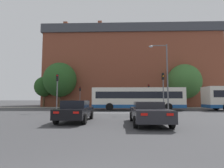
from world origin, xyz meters
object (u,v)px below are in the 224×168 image
Objects in this scene: traffic_light_far_left at (80,93)px; car_roadster_right at (149,113)px; car_saloon_left at (76,111)px; street_lamp_junction at (164,71)px; pedestrian_waiting at (174,102)px; traffic_light_near_left at (57,87)px; bus_crossing_lead at (138,98)px; traffic_light_near_right at (163,86)px; traffic_light_far_right at (149,92)px.

car_roadster_right is at bearing -66.85° from traffic_light_far_left.
traffic_light_far_left is (-8.50, 19.88, 1.83)m from car_roadster_right.
car_saloon_left reaches higher than car_roadster_right.
street_lamp_junction is 12.87m from pedestrian_waiting.
street_lamp_junction reaches higher than traffic_light_far_left.
car_roadster_right is 1.29× the size of traffic_light_far_left.
car_roadster_right is 22.67m from pedestrian_waiting.
car_roadster_right is 12.97m from traffic_light_near_left.
traffic_light_near_left is 12.66m from street_lamp_junction.
bus_crossing_lead is at bearing 65.41° from car_saloon_left.
car_roadster_right is at bearing -109.76° from traffic_light_near_right.
bus_crossing_lead is 3.32× the size of traffic_light_far_left.
car_roadster_right is 1.18× the size of traffic_light_far_right.
traffic_light_far_right is 0.93× the size of traffic_light_near_left.
car_roadster_right is at bearing 29.75° from pedestrian_waiting.
car_saloon_left is 1.01× the size of traffic_light_near_right.
traffic_light_near_left is 2.45× the size of pedestrian_waiting.
street_lamp_junction is at bearing 45.48° from car_saloon_left.
car_roadster_right is 1.06× the size of traffic_light_near_right.
bus_crossing_lead is 7.04m from traffic_light_far_right.
car_saloon_left is at bearing 166.24° from car_roadster_right.
bus_crossing_lead is at bearing -112.75° from traffic_light_far_right.
traffic_light_far_left is at bearing -124.27° from bus_crossing_lead.
traffic_light_far_right is 0.89× the size of traffic_light_near_right.
traffic_light_near_right is (3.38, 9.41, 2.34)m from car_roadster_right.
street_lamp_junction is at bearing 50.52° from traffic_light_near_right.
traffic_light_far_right is at bearing 88.93° from traffic_light_near_right.
traffic_light_near_right is (11.88, -10.47, 0.51)m from traffic_light_far_left.
pedestrian_waiting is at bearing 67.49° from traffic_light_near_right.
traffic_light_near_left reaches higher than traffic_light_far_left.
traffic_light_near_left is 20.94m from pedestrian_waiting.
traffic_light_far_left is 16.84m from pedestrian_waiting.
bus_crossing_lead reaches higher than car_roadster_right.
street_lamp_junction is (0.25, 0.30, 1.81)m from traffic_light_near_right.
car_roadster_right is 11.17m from street_lamp_junction.
street_lamp_junction is 4.48× the size of pedestrian_waiting.
traffic_light_near_right reaches higher than traffic_light_far_left.
car_saloon_left is at bearing -24.68° from bus_crossing_lead.
traffic_light_near_right is at bearing 45.31° from car_saloon_left.
traffic_light_far_left is 0.85× the size of traffic_light_near_left.
traffic_light_far_right is 0.51× the size of street_lamp_junction.
bus_crossing_lead is at bearing -34.27° from traffic_light_far_left.
traffic_light_far_left is at bearing 140.03° from street_lamp_junction.
street_lamp_junction is at bearing -39.97° from traffic_light_far_left.
traffic_light_far_right reaches higher than traffic_light_far_left.
bus_crossing_lead is 5.65m from street_lamp_junction.
traffic_light_far_left reaches higher than car_roadster_right.
car_roadster_right is 13.54m from bus_crossing_lead.
street_lamp_junction is at bearing 70.24° from car_roadster_right.
car_saloon_left is at bearing 17.93° from pedestrian_waiting.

